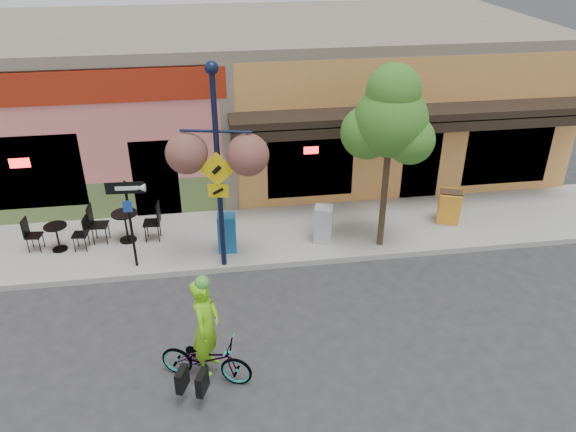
% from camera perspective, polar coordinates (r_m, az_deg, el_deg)
% --- Properties ---
extents(ground, '(90.00, 90.00, 0.00)m').
position_cam_1_polar(ground, '(13.05, -0.26, -6.50)').
color(ground, '#2D2D30').
rests_on(ground, ground).
extents(sidewalk, '(24.00, 3.00, 0.15)m').
position_cam_1_polar(sidewalk, '(14.68, -1.39, -1.82)').
color(sidewalk, '#9E9B93').
rests_on(sidewalk, ground).
extents(curb, '(24.00, 0.12, 0.15)m').
position_cam_1_polar(curb, '(13.45, -0.60, -4.90)').
color(curb, '#A8A59E').
rests_on(curb, ground).
extents(building, '(18.20, 8.20, 4.50)m').
position_cam_1_polar(building, '(18.88, -3.65, 12.36)').
color(building, '#DB6E6C').
rests_on(building, ground).
extents(bicycle, '(1.81, 1.18, 0.90)m').
position_cam_1_polar(bicycle, '(10.45, -8.32, -14.17)').
color(bicycle, maroon).
rests_on(bicycle, ground).
extents(cyclist_rider, '(0.67, 0.80, 1.87)m').
position_cam_1_polar(cyclist_rider, '(10.13, -8.23, -12.13)').
color(cyclist_rider, '#7BD916').
rests_on(cyclist_rider, ground).
extents(lamp_post, '(1.62, 0.94, 4.78)m').
position_cam_1_polar(lamp_post, '(12.27, -7.10, 4.51)').
color(lamp_post, '#101934').
rests_on(lamp_post, sidewalk).
extents(one_way_sign, '(0.85, 0.24, 2.18)m').
position_cam_1_polar(one_way_sign, '(13.20, -15.67, -0.88)').
color(one_way_sign, black).
rests_on(one_way_sign, sidewalk).
extents(cafe_set_left, '(1.54, 0.88, 0.88)m').
position_cam_1_polar(cafe_set_left, '(14.75, -22.43, -1.71)').
color(cafe_set_left, black).
rests_on(cafe_set_left, sidewalk).
extents(cafe_set_right, '(1.76, 0.96, 1.03)m').
position_cam_1_polar(cafe_set_right, '(14.56, -16.17, -0.66)').
color(cafe_set_right, black).
rests_on(cafe_set_right, sidewalk).
extents(newspaper_box_blue, '(0.46, 0.42, 0.97)m').
position_cam_1_polar(newspaper_box_blue, '(13.69, -6.22, -1.71)').
color(newspaper_box_blue, '#195A98').
rests_on(newspaper_box_blue, sidewalk).
extents(newspaper_box_grey, '(0.55, 0.52, 0.95)m').
position_cam_1_polar(newspaper_box_grey, '(14.03, 3.62, -0.82)').
color(newspaper_box_grey, '#B0B0B0').
rests_on(newspaper_box_grey, sidewalk).
extents(street_tree, '(2.08, 2.08, 4.57)m').
position_cam_1_polar(street_tree, '(13.25, 10.06, 5.66)').
color(street_tree, '#3D7A26').
rests_on(street_tree, sidewalk).
extents(sandwich_board, '(0.68, 0.58, 0.95)m').
position_cam_1_polar(sandwich_board, '(15.23, 16.08, 0.54)').
color(sandwich_board, '#FF9F28').
rests_on(sandwich_board, sidewalk).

